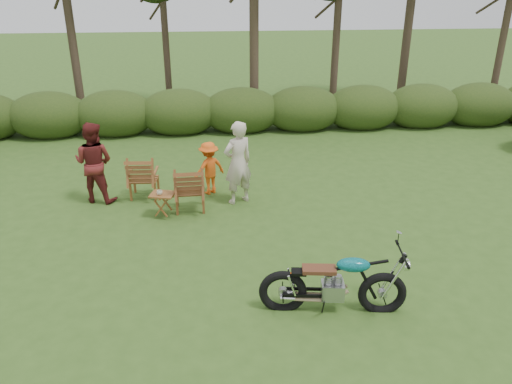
{
  "coord_description": "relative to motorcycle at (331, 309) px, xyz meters",
  "views": [
    {
      "loc": [
        -1.08,
        -6.7,
        4.66
      ],
      "look_at": [
        -0.23,
        1.87,
        0.9
      ],
      "focal_mm": 35.0,
      "sensor_mm": 36.0,
      "label": 1
    }
  ],
  "objects": [
    {
      "name": "adult_a",
      "position": [
        -1.15,
        4.02,
        0.0
      ],
      "size": [
        0.8,
        0.7,
        1.86
      ],
      "primitive_type": "imported",
      "rotation": [
        0.0,
        0.0,
        3.62
      ],
      "color": "beige",
      "rests_on": "ground"
    },
    {
      "name": "lawn_chair_left",
      "position": [
        -3.25,
        4.54,
        0.0
      ],
      "size": [
        0.73,
        0.73,
        1.0
      ],
      "primitive_type": null,
      "rotation": [
        0.0,
        0.0,
        3.08
      ],
      "color": "brown",
      "rests_on": "ground"
    },
    {
      "name": "ground",
      "position": [
        -0.67,
        0.62,
        0.0
      ],
      "size": [
        80.0,
        80.0,
        0.0
      ],
      "primitive_type": "plane",
      "color": "#2F4E1A",
      "rests_on": "ground"
    },
    {
      "name": "lawn_chair_right",
      "position": [
        -2.2,
        3.74,
        0.0
      ],
      "size": [
        0.72,
        0.72,
        1.02
      ],
      "primitive_type": null,
      "rotation": [
        0.0,
        0.0,
        3.18
      ],
      "color": "brown",
      "rests_on": "ground"
    },
    {
      "name": "adult_b",
      "position": [
        -4.27,
        4.43,
        0.0
      ],
      "size": [
        1.03,
        0.9,
        1.8
      ],
      "primitive_type": "imported",
      "rotation": [
        0.0,
        0.0,
        2.85
      ],
      "color": "maroon",
      "rests_on": "ground"
    },
    {
      "name": "side_table",
      "position": [
        -2.75,
        3.46,
        0.26
      ],
      "size": [
        0.59,
        0.53,
        0.52
      ],
      "primitive_type": null,
      "rotation": [
        0.0,
        0.0,
        -0.25
      ],
      "color": "brown",
      "rests_on": "ground"
    },
    {
      "name": "motorcycle",
      "position": [
        0.0,
        0.0,
        0.0
      ],
      "size": [
        2.16,
        1.05,
        1.19
      ],
      "primitive_type": null,
      "rotation": [
        0.0,
        0.0,
        -0.13
      ],
      "color": "#0DA4AA",
      "rests_on": "ground"
    },
    {
      "name": "tree_line",
      "position": [
        -0.17,
        10.35,
        3.81
      ],
      "size": [
        22.52,
        11.62,
        8.14
      ],
      "color": "#34261C",
      "rests_on": "ground"
    },
    {
      "name": "child",
      "position": [
        -1.77,
        4.59,
        0.0
      ],
      "size": [
        0.92,
        0.8,
        1.23
      ],
      "primitive_type": "imported",
      "rotation": [
        0.0,
        0.0,
        3.69
      ],
      "color": "#E85615",
      "rests_on": "ground"
    },
    {
      "name": "cup",
      "position": [
        -2.8,
        3.41,
        0.56
      ],
      "size": [
        0.13,
        0.13,
        0.09
      ],
      "primitive_type": "imported",
      "rotation": [
        0.0,
        0.0,
        0.14
      ],
      "color": "beige",
      "rests_on": "side_table"
    }
  ]
}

